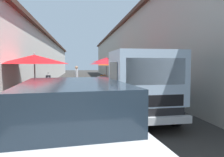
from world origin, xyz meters
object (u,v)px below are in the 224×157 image
Objects in this scene: fruit_stall_near_left at (106,64)px; fruit_stall_near_right at (112,66)px; fruit_stall_far_left at (34,64)px; vendor_in_shade at (77,75)px; delivery_truck at (138,87)px; parked_scooter at (49,83)px; fruit_stall_mid_lane at (116,66)px; hatchback_car at (74,129)px; vendor_by_crates at (120,78)px.

fruit_stall_near_left reaches higher than fruit_stall_near_right.
fruit_stall_far_left is 6.44m from vendor_in_shade.
parked_scooter is (8.38, 3.77, -0.59)m from delivery_truck.
vendor_in_shade is (8.99, 1.94, -0.13)m from delivery_truck.
fruit_stall_near_left is 7.59m from fruit_stall_mid_lane.
hatchback_car is at bearing -170.30° from parked_scooter.
fruit_stall_far_left reaches higher than hatchback_car.
fruit_stall_near_right reaches higher than fruit_stall_mid_lane.
fruit_stall_far_left is at bearing 165.38° from vendor_in_shade.
fruit_stall_mid_lane is at bearing -0.97° from delivery_truck.
hatchback_car is at bearing 148.02° from delivery_truck.
fruit_stall_far_left is 4.95m from vendor_by_crates.
delivery_truck is at bearing 174.30° from vendor_by_crates.
vendor_by_crates is at bearing -123.85° from parked_scooter.
fruit_stall_near_left is 1.11× the size of fruit_stall_near_right.
fruit_stall_near_left is 1.47× the size of vendor_by_crates.
delivery_truck is 9.21m from parked_scooter.
vendor_by_crates reaches higher than vendor_in_shade.
fruit_stall_near_right is 1.38× the size of vendor_in_shade.
vendor_in_shade is (4.97, 2.00, -0.72)m from fruit_stall_mid_lane.
delivery_truck reaches higher than vendor_by_crates.
fruit_stall_near_right is (5.10, -0.56, -0.02)m from fruit_stall_mid_lane.
vendor_in_shade is (-0.13, 2.56, -0.70)m from fruit_stall_near_right.
delivery_truck reaches higher than parked_scooter.
fruit_stall_mid_lane is at bearing 161.91° from vendor_by_crates.
fruit_stall_far_left is at bearing 51.62° from delivery_truck.
fruit_stall_far_left is 1.67× the size of vendor_by_crates.
delivery_truck is (-2.81, -3.55, -0.70)m from fruit_stall_far_left.
vendor_by_crates is (2.68, -4.10, -0.78)m from fruit_stall_far_left.
parked_scooter is (4.36, 3.84, -1.18)m from fruit_stall_mid_lane.
hatchback_car is 11.93m from vendor_in_shade.
delivery_truck is 5.51m from vendor_by_crates.
vendor_in_shade is (6.18, -1.61, -0.82)m from fruit_stall_far_left.
parked_scooter is at bearing 41.34° from fruit_stall_mid_lane.
fruit_stall_far_left is at bearing 108.49° from fruit_stall_mid_lane.
fruit_stall_mid_lane is 0.52× the size of delivery_truck.
fruit_stall_mid_lane reaches higher than hatchback_car.
fruit_stall_mid_lane is 1.68m from vendor_by_crates.
fruit_stall_mid_lane is (-7.57, 0.45, -0.12)m from fruit_stall_near_left.
vendor_by_crates reaches higher than parked_scooter.
fruit_stall_near_right reaches higher than parked_scooter.
fruit_stall_near_left is at bearing -43.35° from vendor_in_shade.
fruit_stall_far_left is (-8.78, 4.07, -0.02)m from fruit_stall_near_left.
hatchback_car is at bearing 164.71° from fruit_stall_mid_lane.
fruit_stall_near_right reaches higher than vendor_in_shade.
parked_scooter is (-3.21, 4.29, -1.31)m from fruit_stall_near_left.
fruit_stall_near_left reaches higher than vendor_in_shade.
vendor_by_crates is 4.30m from vendor_in_shade.
fruit_stall_near_right is 2.66m from vendor_in_shade.
fruit_stall_near_left is 5.51m from parked_scooter.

